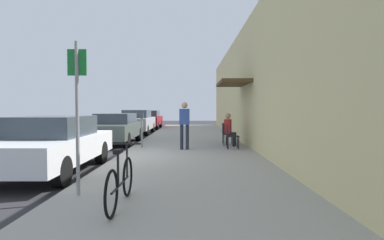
% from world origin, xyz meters
% --- Properties ---
extents(ground_plane, '(60.00, 60.00, 0.00)m').
position_xyz_m(ground_plane, '(0.00, 0.00, 0.00)').
color(ground_plane, '#2D2D30').
extents(sidewalk_slab, '(4.50, 32.00, 0.12)m').
position_xyz_m(sidewalk_slab, '(2.25, 2.00, 0.06)').
color(sidewalk_slab, '#9E9B93').
rests_on(sidewalk_slab, ground_plane).
extents(building_facade, '(1.40, 32.00, 5.08)m').
position_xyz_m(building_facade, '(4.64, 2.01, 2.54)').
color(building_facade, beige).
rests_on(building_facade, ground_plane).
extents(parked_car_0, '(1.80, 4.40, 1.40)m').
position_xyz_m(parked_car_0, '(-1.10, -1.99, 0.72)').
color(parked_car_0, silver).
rests_on(parked_car_0, ground_plane).
extents(parked_car_1, '(1.80, 4.40, 1.37)m').
position_xyz_m(parked_car_1, '(-1.10, 4.23, 0.72)').
color(parked_car_1, '#47514C').
rests_on(parked_car_1, ground_plane).
extents(parked_car_2, '(1.80, 4.40, 1.49)m').
position_xyz_m(parked_car_2, '(-1.10, 9.59, 0.77)').
color(parked_car_2, '#B7B7BC').
rests_on(parked_car_2, ground_plane).
extents(parked_car_3, '(1.80, 4.40, 1.43)m').
position_xyz_m(parked_car_3, '(-1.10, 14.93, 0.74)').
color(parked_car_3, maroon).
rests_on(parked_car_3, ground_plane).
extents(parking_meter, '(0.12, 0.10, 1.32)m').
position_xyz_m(parking_meter, '(0.45, 1.98, 0.89)').
color(parking_meter, slate).
rests_on(parking_meter, sidewalk_slab).
extents(street_sign, '(0.32, 0.06, 2.60)m').
position_xyz_m(street_sign, '(0.40, -4.39, 1.64)').
color(street_sign, gray).
rests_on(street_sign, sidewalk_slab).
extents(bicycle_0, '(0.46, 1.71, 0.90)m').
position_xyz_m(bicycle_0, '(1.25, -4.96, 0.48)').
color(bicycle_0, black).
rests_on(bicycle_0, sidewalk_slab).
extents(cafe_chair_0, '(0.45, 0.45, 0.87)m').
position_xyz_m(cafe_chair_0, '(3.74, 1.60, 0.62)').
color(cafe_chair_0, black).
rests_on(cafe_chair_0, sidewalk_slab).
extents(cafe_chair_1, '(0.56, 0.56, 0.87)m').
position_xyz_m(cafe_chair_1, '(3.74, 2.52, 0.62)').
color(cafe_chair_1, black).
rests_on(cafe_chair_1, sidewalk_slab).
extents(seated_patron_1, '(0.51, 0.47, 1.29)m').
position_xyz_m(seated_patron_1, '(3.80, 2.50, 0.82)').
color(seated_patron_1, '#232838').
rests_on(seated_patron_1, sidewalk_slab).
extents(cafe_chair_2, '(0.45, 0.45, 0.87)m').
position_xyz_m(cafe_chair_2, '(3.74, 3.12, 0.62)').
color(cafe_chair_2, black).
rests_on(cafe_chair_2, sidewalk_slab).
extents(pedestrian_standing, '(0.36, 0.22, 1.70)m').
position_xyz_m(pedestrian_standing, '(2.06, 1.46, 1.12)').
color(pedestrian_standing, '#232838').
rests_on(pedestrian_standing, sidewalk_slab).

